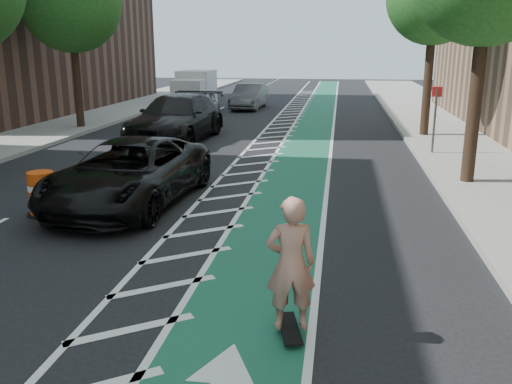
% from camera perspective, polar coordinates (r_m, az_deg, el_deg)
% --- Properties ---
extents(ground, '(120.00, 120.00, 0.00)m').
position_cam_1_polar(ground, '(9.70, -18.36, -8.94)').
color(ground, black).
rests_on(ground, ground).
extents(bike_lane, '(2.00, 90.00, 0.01)m').
position_cam_1_polar(bike_lane, '(18.28, 4.59, 2.98)').
color(bike_lane, '#195742').
rests_on(bike_lane, ground).
extents(buffer_strip, '(1.40, 90.00, 0.01)m').
position_cam_1_polar(buffer_strip, '(18.45, -0.06, 3.13)').
color(buffer_strip, silver).
rests_on(buffer_strip, ground).
extents(sidewalk_right, '(5.00, 90.00, 0.15)m').
position_cam_1_polar(sidewalk_right, '(18.97, 24.59, 2.30)').
color(sidewalk_right, gray).
rests_on(sidewalk_right, ground).
extents(curb_right, '(0.12, 90.00, 0.16)m').
position_cam_1_polar(curb_right, '(18.44, 17.26, 2.68)').
color(curb_right, gray).
rests_on(curb_right, ground).
extents(curb_left, '(0.12, 90.00, 0.16)m').
position_cam_1_polar(curb_left, '(21.45, -23.32, 3.79)').
color(curb_left, gray).
rests_on(curb_left, ground).
extents(tree_l_d, '(4.20, 4.20, 7.90)m').
position_cam_1_polar(tree_l_d, '(26.83, -19.27, 18.44)').
color(tree_l_d, '#382619').
rests_on(tree_l_d, ground).
extents(sign_post, '(0.35, 0.08, 2.47)m').
position_cam_1_polar(sign_post, '(20.27, 18.30, 7.31)').
color(sign_post, '#4C4C4C').
rests_on(sign_post, ground).
extents(skateboard, '(0.45, 0.91, 0.12)m').
position_cam_1_polar(skateboard, '(7.64, 3.55, -14.14)').
color(skateboard, black).
rests_on(skateboard, ground).
extents(skateboarder, '(0.76, 0.59, 1.85)m').
position_cam_1_polar(skateboarder, '(7.22, 3.67, -7.55)').
color(skateboarder, tan).
rests_on(skateboarder, skateboard).
extents(suv_near, '(3.04, 5.93, 1.60)m').
position_cam_1_polar(suv_near, '(13.75, -13.15, 1.99)').
color(suv_near, black).
rests_on(suv_near, ground).
extents(suv_far, '(3.07, 6.69, 1.89)m').
position_cam_1_polar(suv_far, '(22.87, -8.35, 7.69)').
color(suv_far, black).
rests_on(suv_far, ground).
extents(car_silver, '(1.82, 4.03, 1.34)m').
position_cam_1_polar(car_silver, '(32.44, -5.76, 9.42)').
color(car_silver, gray).
rests_on(car_silver, ground).
extents(car_grey, '(1.92, 4.78, 1.55)m').
position_cam_1_polar(car_grey, '(34.72, -0.69, 10.03)').
color(car_grey, '#545458').
rests_on(car_grey, ground).
extents(box_truck, '(2.41, 5.16, 2.13)m').
position_cam_1_polar(box_truck, '(40.30, -6.47, 10.93)').
color(box_truck, silver).
rests_on(box_truck, ground).
extents(barrel_a, '(0.75, 0.75, 1.03)m').
position_cam_1_polar(barrel_a, '(13.55, -21.60, -0.26)').
color(barrel_a, '#DE440B').
rests_on(barrel_a, ground).
extents(barrel_b, '(0.68, 0.68, 0.93)m').
position_cam_1_polar(barrel_b, '(21.86, -10.92, 5.89)').
color(barrel_b, orange).
rests_on(barrel_b, ground).
extents(barrel_c, '(0.71, 0.71, 0.96)m').
position_cam_1_polar(barrel_c, '(28.28, -8.40, 8.07)').
color(barrel_c, orange).
rests_on(barrel_c, ground).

